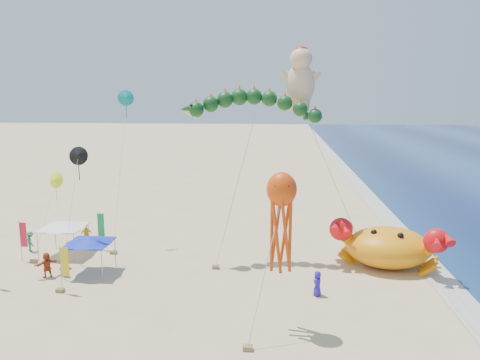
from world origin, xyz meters
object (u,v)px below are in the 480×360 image
Objects in this scene: crab_inflatable at (389,246)px; octopus_kite at (281,214)px; canopy_blue at (89,240)px; canopy_white at (63,225)px; dragon_kite at (253,110)px; cherub_kite at (301,77)px.

crab_inflatable is 13.49m from octopus_kite.
octopus_kite is 15.46m from canopy_blue.
canopy_white is (-3.54, 3.55, 0.00)m from canopy_blue.
canopy_white is (-24.86, 0.61, 0.86)m from crab_inflatable.
crab_inflatable is 0.65× the size of dragon_kite.
cherub_kite reaches higher than crab_inflatable.
cherub_kite is at bearing 20.59° from canopy_blue.
octopus_kite is at bearing -31.56° from canopy_white.
canopy_white is at bearing 178.60° from crab_inflatable.
canopy_blue is at bearing -172.15° from crab_inflatable.
dragon_kite is 3.90× the size of canopy_blue.
canopy_blue is (-21.32, -2.94, 0.86)m from crab_inflatable.
dragon_kite is 4.44m from cherub_kite.
canopy_white is (-18.30, -2.00, -11.34)m from cherub_kite.
octopus_kite reaches higher than canopy_blue.
crab_inflatable is 0.51× the size of cherub_kite.
cherub_kite is 1.86× the size of octopus_kite.
canopy_blue is (-14.76, -5.55, -11.34)m from cherub_kite.
octopus_kite is 2.54× the size of canopy_white.
cherub_kite is 14.47m from octopus_kite.
canopy_white is at bearing 148.44° from octopus_kite.
crab_inflatable is 0.95× the size of octopus_kite.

